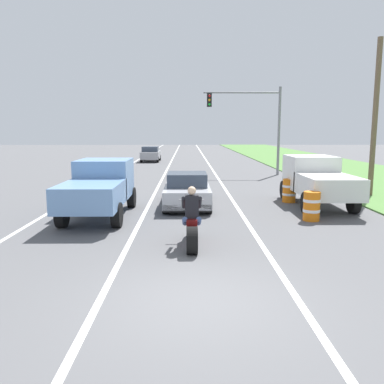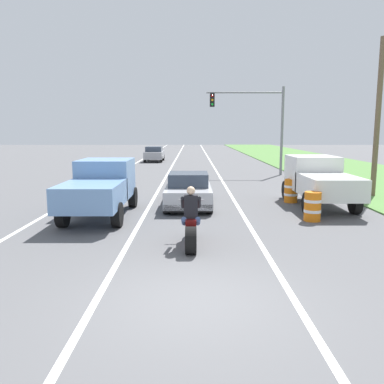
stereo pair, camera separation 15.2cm
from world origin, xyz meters
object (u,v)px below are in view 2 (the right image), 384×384
(pickup_truck_left_lane_light_blue, at_px, (100,186))
(construction_barrel_nearest, at_px, (312,206))
(motorcycle_with_rider, at_px, (190,225))
(pickup_truck_right_shoulder_white, at_px, (318,179))
(traffic_light_mast_near, at_px, (258,116))
(distant_car_far_ahead, at_px, (154,154))
(construction_barrel_mid, at_px, (290,191))
(sports_car_silver, at_px, (188,190))

(pickup_truck_left_lane_light_blue, xyz_separation_m, construction_barrel_nearest, (7.35, -0.74, -0.60))
(motorcycle_with_rider, height_order, construction_barrel_nearest, motorcycle_with_rider)
(pickup_truck_right_shoulder_white, distance_m, construction_barrel_nearest, 3.01)
(traffic_light_mast_near, xyz_separation_m, distant_car_far_ahead, (-8.28, 12.18, -3.27))
(motorcycle_with_rider, height_order, pickup_truck_left_lane_light_blue, pickup_truck_left_lane_light_blue)
(motorcycle_with_rider, relative_size, pickup_truck_left_lane_light_blue, 0.46)
(pickup_truck_right_shoulder_white, xyz_separation_m, construction_barrel_mid, (-0.92, 0.77, -0.60))
(sports_car_silver, height_order, construction_barrel_nearest, sports_car_silver)
(motorcycle_with_rider, bearing_deg, traffic_light_mast_near, 75.26)
(pickup_truck_right_shoulder_white, bearing_deg, construction_barrel_nearest, -111.00)
(sports_car_silver, xyz_separation_m, pickup_truck_right_shoulder_white, (5.30, -0.02, 0.48))
(pickup_truck_right_shoulder_white, xyz_separation_m, construction_barrel_nearest, (-1.06, -2.76, -0.60))
(pickup_truck_left_lane_light_blue, distance_m, traffic_light_mast_near, 15.80)
(pickup_truck_right_shoulder_white, bearing_deg, construction_barrel_mid, 139.98)
(pickup_truck_right_shoulder_white, relative_size, construction_barrel_nearest, 4.80)
(pickup_truck_right_shoulder_white, relative_size, distant_car_far_ahead, 1.20)
(traffic_light_mast_near, height_order, distant_car_far_ahead, traffic_light_mast_near)
(traffic_light_mast_near, distance_m, construction_barrel_mid, 11.23)
(sports_car_silver, xyz_separation_m, pickup_truck_left_lane_light_blue, (-3.10, -2.03, 0.48))
(pickup_truck_left_lane_light_blue, height_order, traffic_light_mast_near, traffic_light_mast_near)
(motorcycle_with_rider, relative_size, construction_barrel_mid, 2.21)
(motorcycle_with_rider, xyz_separation_m, construction_barrel_mid, (4.27, 6.58, -0.09))
(construction_barrel_mid, bearing_deg, pickup_truck_left_lane_light_blue, -159.58)
(pickup_truck_right_shoulder_white, height_order, construction_barrel_nearest, pickup_truck_right_shoulder_white)
(motorcycle_with_rider, xyz_separation_m, sports_car_silver, (-0.12, 5.83, 0.04))
(traffic_light_mast_near, bearing_deg, construction_barrel_mid, -91.44)
(construction_barrel_nearest, bearing_deg, distant_car_far_ahead, 106.63)
(traffic_light_mast_near, xyz_separation_m, construction_barrel_mid, (-0.27, -10.65, -3.54))
(sports_car_silver, relative_size, traffic_light_mast_near, 0.72)
(traffic_light_mast_near, height_order, construction_barrel_nearest, traffic_light_mast_near)
(pickup_truck_right_shoulder_white, relative_size, traffic_light_mast_near, 0.80)
(pickup_truck_right_shoulder_white, relative_size, construction_barrel_mid, 4.80)
(traffic_light_mast_near, xyz_separation_m, construction_barrel_nearest, (-0.41, -14.18, -3.54))
(construction_barrel_mid, height_order, distant_car_far_ahead, distant_car_far_ahead)
(pickup_truck_right_shoulder_white, bearing_deg, distant_car_far_ahead, 110.73)
(pickup_truck_left_lane_light_blue, xyz_separation_m, distant_car_far_ahead, (-0.53, 25.62, -0.33))
(pickup_truck_left_lane_light_blue, xyz_separation_m, traffic_light_mast_near, (7.76, 13.44, 2.94))
(traffic_light_mast_near, bearing_deg, sports_car_silver, -112.20)
(sports_car_silver, relative_size, construction_barrel_mid, 4.30)
(pickup_truck_left_lane_light_blue, bearing_deg, pickup_truck_right_shoulder_white, 13.51)
(sports_car_silver, bearing_deg, construction_barrel_nearest, -33.14)
(sports_car_silver, bearing_deg, construction_barrel_mid, 9.75)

